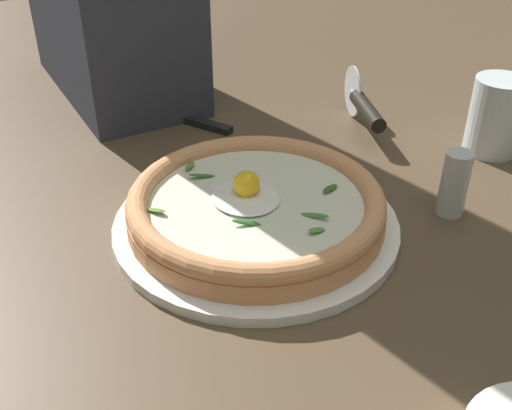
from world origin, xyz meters
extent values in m
cube|color=brown|center=(0.00, 0.00, -0.01)|extent=(2.40, 2.40, 0.03)
cylinder|color=white|center=(0.04, 0.01, 0.01)|extent=(0.32, 0.32, 0.01)
cylinder|color=tan|center=(0.04, 0.01, 0.02)|extent=(0.29, 0.29, 0.02)
torus|color=tan|center=(0.04, 0.01, 0.04)|extent=(0.29, 0.29, 0.02)
cylinder|color=silver|center=(0.04, 0.01, 0.04)|extent=(0.24, 0.24, 0.00)
ellipsoid|color=white|center=(0.05, 0.02, 0.04)|extent=(0.08, 0.07, 0.01)
sphere|color=yellow|center=(0.05, 0.01, 0.05)|extent=(0.03, 0.03, 0.03)
ellipsoid|color=#347231|center=(0.00, 0.04, 0.04)|extent=(0.02, 0.03, 0.01)
ellipsoid|color=#3E8131|center=(-0.02, -0.03, 0.04)|extent=(0.03, 0.02, 0.01)
ellipsoid|color=#507E31|center=(0.07, 0.11, 0.04)|extent=(0.03, 0.02, 0.01)
ellipsoid|color=#307234|center=(0.11, 0.04, 0.04)|extent=(0.02, 0.03, 0.01)
ellipsoid|color=#558835|center=(0.14, 0.04, 0.04)|extent=(0.02, 0.02, 0.01)
ellipsoid|color=#549140|center=(-0.05, -0.02, 0.04)|extent=(0.01, 0.02, 0.01)
ellipsoid|color=#345A23|center=(0.01, -0.08, 0.04)|extent=(0.02, 0.03, 0.01)
cylinder|color=silver|center=(0.24, -0.27, 0.04)|extent=(0.07, 0.03, 0.08)
cylinder|color=silver|center=(0.23, -0.27, 0.04)|extent=(0.02, 0.01, 0.01)
cylinder|color=black|center=(0.17, -0.25, 0.04)|extent=(0.11, 0.06, 0.02)
cube|color=silver|center=(0.41, 0.00, 0.00)|extent=(0.15, 0.09, 0.00)
cube|color=black|center=(0.30, -0.05, 0.01)|extent=(0.08, 0.06, 0.01)
cylinder|color=silver|center=(0.05, -0.37, 0.05)|extent=(0.07, 0.07, 0.10)
cylinder|color=#AE282C|center=(0.05, -0.37, 0.02)|extent=(0.07, 0.07, 0.04)
cylinder|color=silver|center=(-0.04, -0.21, 0.04)|extent=(0.03, 0.03, 0.08)
camera|label=1|loc=(-0.47, 0.28, 0.40)|focal=43.29mm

